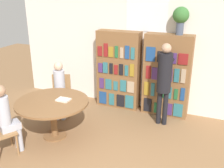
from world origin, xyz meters
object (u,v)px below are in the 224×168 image
seated_reader_left (59,87)px  bookshelf_left (119,70)px  chair_left_side (61,93)px  seated_reader_right (6,115)px  librarian_standing (164,77)px  flower_vase (181,17)px  bookshelf_right (167,76)px  reading_table (52,106)px

seated_reader_left → bookshelf_left: bearing=-157.0°
chair_left_side → seated_reader_left: 0.27m
bookshelf_left → seated_reader_right: 2.72m
seated_reader_right → librarian_standing: librarian_standing is taller
seated_reader_left → librarian_standing: size_ratio=0.73×
seated_reader_left → librarian_standing: librarian_standing is taller
flower_vase → librarian_standing: (-0.14, -0.51, -1.11)m
chair_left_side → librarian_standing: librarian_standing is taller
seated_reader_right → seated_reader_left: bearing=117.0°
bookshelf_right → librarian_standing: 0.52m
flower_vase → seated_reader_right: (-2.34, -2.51, -1.44)m
reading_table → flower_vase: bearing=42.9°
chair_left_side → bookshelf_left: bearing=-164.3°
seated_reader_right → librarian_standing: size_ratio=0.73×
librarian_standing → flower_vase: bearing=74.6°
chair_left_side → seated_reader_left: bearing=90.0°
bookshelf_right → seated_reader_right: 3.31m
bookshelf_left → chair_left_side: bookshelf_left is taller
bookshelf_right → chair_left_side: bookshelf_right is taller
flower_vase → reading_table: 3.03m
bookshelf_right → seated_reader_left: 2.33m
bookshelf_right → librarian_standing: bearing=-84.5°
seated_reader_left → bookshelf_right: bearing=-177.7°
bookshelf_right → chair_left_side: size_ratio=2.03×
chair_left_side → librarian_standing: (2.20, 0.36, 0.55)m
flower_vase → chair_left_side: 2.99m
bookshelf_left → librarian_standing: bookshelf_left is taller
bookshelf_right → flower_vase: (0.19, 0.01, 1.25)m
bookshelf_left → bookshelf_right: bearing=-0.0°
flower_vase → reading_table: size_ratio=0.41×
seated_reader_right → bookshelf_right: bearing=79.2°
chair_left_side → flower_vase: bearing=176.2°
librarian_standing → seated_reader_right: bearing=-137.7°
bookshelf_left → bookshelf_right: size_ratio=1.00×
bookshelf_left → reading_table: bookshelf_left is taller
seated_reader_left → seated_reader_right: seated_reader_right is taller
bookshelf_right → flower_vase: flower_vase is taller
flower_vase → seated_reader_right: 3.72m
chair_left_side → seated_reader_right: 1.66m
seated_reader_right → librarian_standing: bearing=72.2°
bookshelf_right → seated_reader_left: bookshelf_right is taller
reading_table → librarian_standing: 2.24m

